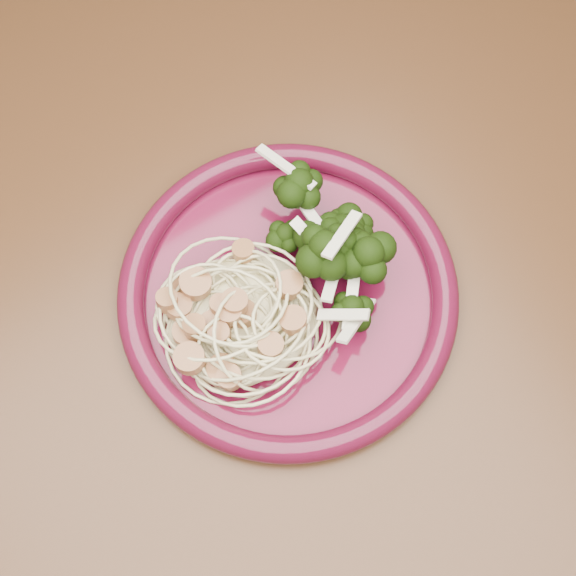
{
  "coord_description": "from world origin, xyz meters",
  "views": [
    {
      "loc": [
        -0.12,
        -0.25,
        1.33
      ],
      "look_at": [
        0.0,
        -0.06,
        0.77
      ],
      "focal_mm": 50.0,
      "sensor_mm": 36.0,
      "label": 1
    }
  ],
  "objects": [
    {
      "name": "dinner_plate",
      "position": [
        0.0,
        -0.06,
        0.76
      ],
      "size": [
        0.26,
        0.26,
        0.02
      ],
      "rotation": [
        0.0,
        0.0,
        -0.0
      ],
      "color": "#500B21",
      "rests_on": "dining_table"
    },
    {
      "name": "spaghetti_pile",
      "position": [
        -0.04,
        -0.06,
        0.77
      ],
      "size": [
        0.12,
        0.1,
        0.03
      ],
      "primitive_type": "ellipsoid",
      "rotation": [
        0.0,
        0.0,
        -0.0
      ],
      "color": "beige",
      "rests_on": "dinner_plate"
    },
    {
      "name": "dining_table",
      "position": [
        0.0,
        0.0,
        0.65
      ],
      "size": [
        1.2,
        0.8,
        0.75
      ],
      "color": "#472814",
      "rests_on": "ground"
    },
    {
      "name": "onion_garnish",
      "position": [
        0.05,
        -0.06,
        0.81
      ],
      "size": [
        0.06,
        0.09,
        0.04
      ],
      "primitive_type": null,
      "rotation": [
        0.0,
        0.0,
        -0.0
      ],
      "color": "beige",
      "rests_on": "broccoli_pile"
    },
    {
      "name": "scallop_cluster",
      "position": [
        -0.04,
        -0.06,
        0.8
      ],
      "size": [
        0.12,
        0.12,
        0.04
      ],
      "primitive_type": null,
      "rotation": [
        0.0,
        0.0,
        -0.0
      ],
      "color": "#A57043",
      "rests_on": "spaghetti_pile"
    },
    {
      "name": "broccoli_pile",
      "position": [
        0.05,
        -0.06,
        0.78
      ],
      "size": [
        0.08,
        0.13,
        0.05
      ],
      "primitive_type": "ellipsoid",
      "rotation": [
        0.0,
        0.0,
        -0.0
      ],
      "color": "black",
      "rests_on": "dinner_plate"
    }
  ]
}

